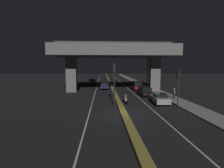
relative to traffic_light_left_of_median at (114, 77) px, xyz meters
The scene contains 16 objects.
ground_plane 5.00m from the traffic_light_left_of_median, 77.63° to the right, with size 200.00×200.00×0.00m, color black.
lane_line_left_inner 31.99m from the traffic_light_left_of_median, 95.04° to the left, with size 0.12×126.00×0.00m, color beige.
lane_line_right_inner 32.15m from the traffic_light_left_of_median, 82.34° to the left, with size 0.12×126.00×0.00m, color beige.
median_divider 31.86m from the traffic_light_left_of_median, 88.67° to the left, with size 0.66×126.00×0.31m, color olive.
sidewalk_right 26.52m from the traffic_light_left_of_median, 69.80° to the left, with size 2.64×126.00×0.16m, color gray.
elevated_overpass 13.56m from the traffic_light_left_of_median, 86.77° to the left, with size 22.50×9.99×9.65m.
traffic_light_left_of_median is the anchor object (origin of this frame).
traffic_light_right_of_median 7.87m from the traffic_light_left_of_median, ahead, with size 0.30×0.49×4.54m.
street_lamp 19.60m from the traffic_light_left_of_median, 65.18° to the left, with size 2.71×0.32×8.02m.
car_silver_lead 6.92m from the traffic_light_left_of_median, 13.47° to the left, with size 2.03×4.01×1.37m.
car_black_second 10.08m from the traffic_light_left_of_median, 54.01° to the left, with size 2.01×4.53×1.50m.
car_dark_red_third 16.33m from the traffic_light_left_of_median, 69.54° to the left, with size 1.97×4.14×1.78m.
car_dark_blue_lead_oncoming 17.02m from the traffic_light_left_of_median, 93.27° to the left, with size 1.98×3.97×1.51m.
car_grey_second_oncoming 27.98m from the traffic_light_left_of_median, 98.77° to the left, with size 2.13×4.82×1.49m.
motorcycle_white_filtering_near 3.89m from the traffic_light_left_of_median, 48.06° to the left, with size 0.34×1.96×1.46m.
pedestrian_on_sidewalk 10.40m from the traffic_light_left_of_median, 24.42° to the left, with size 0.31×0.31×1.63m.
Camera 1 is at (-2.10, -17.42, 4.89)m, focal length 28.00 mm.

